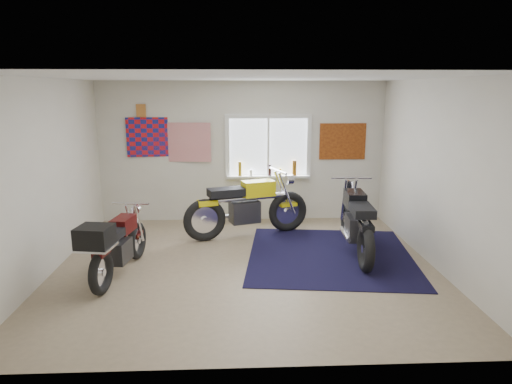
{
  "coord_description": "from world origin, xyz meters",
  "views": [
    {
      "loc": [
        -0.14,
        -6.29,
        2.55
      ],
      "look_at": [
        0.17,
        0.4,
        1.03
      ],
      "focal_mm": 32.0,
      "sensor_mm": 36.0,
      "label": 1
    }
  ],
  "objects_px": {
    "yellow_triumph": "(247,208)",
    "black_chrome_bike": "(356,223)",
    "maroon_tourer": "(115,245)",
    "navy_rug": "(330,255)"
  },
  "relations": [
    {
      "from": "yellow_triumph",
      "to": "black_chrome_bike",
      "type": "distance_m",
      "value": 1.94
    },
    {
      "from": "black_chrome_bike",
      "to": "yellow_triumph",
      "type": "bearing_deg",
      "value": 64.63
    },
    {
      "from": "black_chrome_bike",
      "to": "maroon_tourer",
      "type": "height_order",
      "value": "black_chrome_bike"
    },
    {
      "from": "navy_rug",
      "to": "black_chrome_bike",
      "type": "relative_size",
      "value": 1.18
    },
    {
      "from": "navy_rug",
      "to": "maroon_tourer",
      "type": "distance_m",
      "value": 3.23
    },
    {
      "from": "yellow_triumph",
      "to": "black_chrome_bike",
      "type": "height_order",
      "value": "yellow_triumph"
    },
    {
      "from": "navy_rug",
      "to": "black_chrome_bike",
      "type": "height_order",
      "value": "black_chrome_bike"
    },
    {
      "from": "black_chrome_bike",
      "to": "maroon_tourer",
      "type": "bearing_deg",
      "value": 107.44
    },
    {
      "from": "black_chrome_bike",
      "to": "maroon_tourer",
      "type": "distance_m",
      "value": 3.62
    },
    {
      "from": "navy_rug",
      "to": "yellow_triumph",
      "type": "height_order",
      "value": "yellow_triumph"
    }
  ]
}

